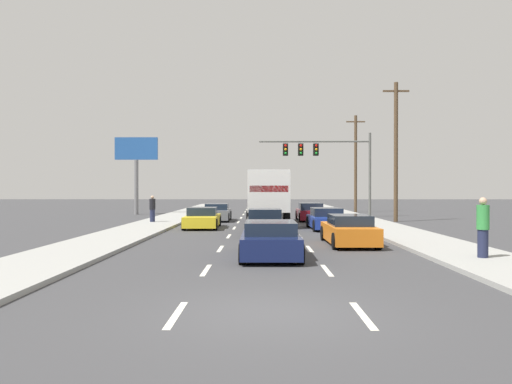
# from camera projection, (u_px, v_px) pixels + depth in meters

# --- Properties ---
(ground_plane) EXTENTS (140.00, 140.00, 0.00)m
(ground_plane) POSITION_uv_depth(u_px,v_px,m) (263.00, 222.00, 34.37)
(ground_plane) COLOR #3D3D3F
(sidewalk_right) EXTENTS (3.05, 80.00, 0.14)m
(sidewalk_right) POSITION_uv_depth(u_px,v_px,m) (380.00, 227.00, 29.31)
(sidewalk_right) COLOR #9E9E99
(sidewalk_right) RESTS_ON ground_plane
(sidewalk_left) EXTENTS (3.05, 80.00, 0.14)m
(sidewalk_left) POSITION_uv_depth(u_px,v_px,m) (148.00, 226.00, 29.44)
(sidewalk_left) COLOR #9E9E99
(sidewalk_left) RESTS_ON ground_plane
(lane_markings) EXTENTS (3.54, 57.00, 0.01)m
(lane_markings) POSITION_uv_depth(u_px,v_px,m) (263.00, 225.00, 31.69)
(lane_markings) COLOR silver
(lane_markings) RESTS_ON ground_plane
(car_gray) EXTENTS (1.92, 4.28, 1.22)m
(car_gray) POSITION_uv_depth(u_px,v_px,m) (217.00, 213.00, 35.58)
(car_gray) COLOR slate
(car_gray) RESTS_ON ground_plane
(car_yellow) EXTENTS (2.03, 4.40, 1.20)m
(car_yellow) POSITION_uv_depth(u_px,v_px,m) (202.00, 219.00, 29.19)
(car_yellow) COLOR yellow
(car_yellow) RESTS_ON ground_plane
(box_truck) EXTENTS (2.66, 8.46, 3.36)m
(box_truck) POSITION_uv_depth(u_px,v_px,m) (267.00, 194.00, 32.04)
(box_truck) COLOR white
(box_truck) RESTS_ON ground_plane
(car_black) EXTENTS (1.88, 4.55, 1.30)m
(car_black) POSITION_uv_depth(u_px,v_px,m) (265.00, 223.00, 24.68)
(car_black) COLOR black
(car_black) RESTS_ON ground_plane
(car_navy) EXTENTS (1.99, 4.67, 1.21)m
(car_navy) POSITION_uv_depth(u_px,v_px,m) (270.00, 240.00, 16.96)
(car_navy) COLOR #141E4C
(car_navy) RESTS_ON ground_plane
(car_maroon) EXTENTS (1.87, 4.23, 1.27)m
(car_maroon) POSITION_uv_depth(u_px,v_px,m) (310.00, 212.00, 35.74)
(car_maroon) COLOR maroon
(car_maroon) RESTS_ON ground_plane
(car_blue) EXTENTS (1.96, 4.24, 1.21)m
(car_blue) POSITION_uv_depth(u_px,v_px,m) (326.00, 219.00, 28.27)
(car_blue) COLOR #1E389E
(car_blue) RESTS_ON ground_plane
(car_orange) EXTENTS (1.87, 4.43, 1.23)m
(car_orange) POSITION_uv_depth(u_px,v_px,m) (349.00, 231.00, 20.57)
(car_orange) COLOR orange
(car_orange) RESTS_ON ground_plane
(traffic_signal_mast) EXTENTS (8.91, 0.69, 6.71)m
(traffic_signal_mast) POSITION_uv_depth(u_px,v_px,m) (319.00, 154.00, 40.13)
(traffic_signal_mast) COLOR #595B56
(traffic_signal_mast) RESTS_ON ground_plane
(utility_pole_mid) EXTENTS (1.80, 0.28, 9.58)m
(utility_pole_mid) POSITION_uv_depth(u_px,v_px,m) (396.00, 150.00, 34.64)
(utility_pole_mid) COLOR brown
(utility_pole_mid) RESTS_ON ground_plane
(utility_pole_far) EXTENTS (1.80, 0.28, 9.28)m
(utility_pole_far) POSITION_uv_depth(u_px,v_px,m) (356.00, 162.00, 48.38)
(utility_pole_far) COLOR brown
(utility_pole_far) RESTS_ON ground_plane
(roadside_billboard) EXTENTS (3.73, 0.36, 6.74)m
(roadside_billboard) POSITION_uv_depth(u_px,v_px,m) (136.00, 160.00, 43.95)
(roadside_billboard) COLOR slate
(roadside_billboard) RESTS_ON ground_plane
(pedestrian_near_corner) EXTENTS (0.38, 0.38, 1.89)m
(pedestrian_near_corner) POSITION_uv_depth(u_px,v_px,m) (483.00, 227.00, 15.77)
(pedestrian_near_corner) COLOR #1E233F
(pedestrian_near_corner) RESTS_ON sidewalk_right
(pedestrian_mid_block) EXTENTS (0.38, 0.38, 1.70)m
(pedestrian_mid_block) POSITION_uv_depth(u_px,v_px,m) (152.00, 209.00, 32.51)
(pedestrian_mid_block) COLOR #1E233F
(pedestrian_mid_block) RESTS_ON sidewalk_left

